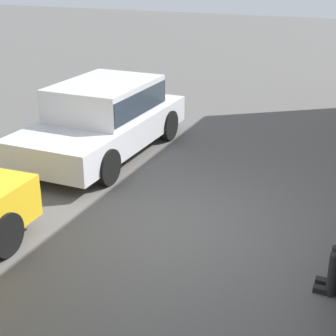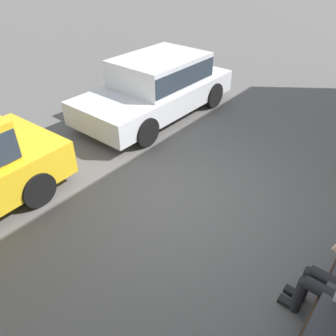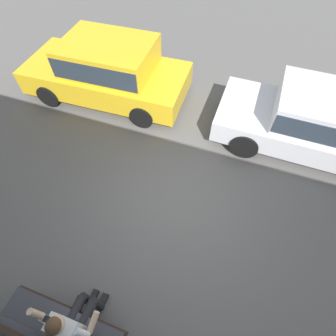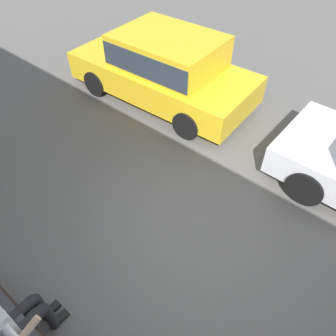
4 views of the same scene
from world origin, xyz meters
TOP-DOWN VIEW (x-y plane):
  - ground_plane at (0.00, 0.00)m, footprint 60.00×60.00m
  - person_on_phone at (0.59, 2.67)m, footprint 0.73×0.74m
  - parked_car_mid at (2.76, -2.55)m, footprint 4.32×2.09m

SIDE VIEW (x-z plane):
  - ground_plane at x=0.00m, z-range 0.00..0.00m
  - person_on_phone at x=0.59m, z-range 0.05..1.42m
  - parked_car_mid at x=2.76m, z-range 0.06..1.60m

